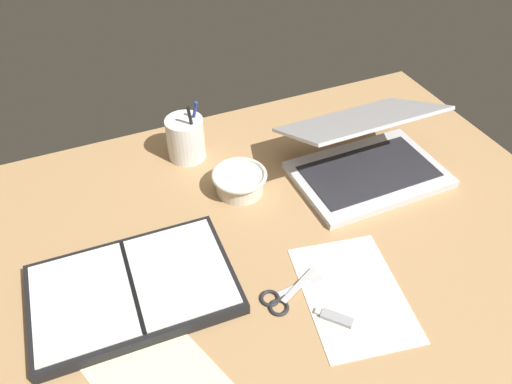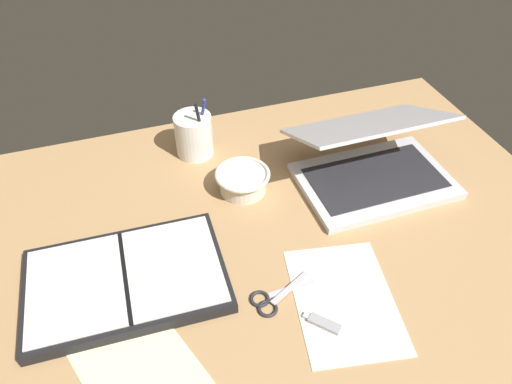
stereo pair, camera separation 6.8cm
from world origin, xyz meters
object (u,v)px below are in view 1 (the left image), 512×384
object	(u,v)px
laptop	(365,155)
pen_cup	(186,138)
planner	(133,289)
bowl	(239,181)
scissors	(281,298)

from	to	relation	value
laptop	pen_cup	distance (cm)	44.59
planner	pen_cup	bearing A→B (deg)	60.65
bowl	pen_cup	xyz separation A→B (cm)	(-7.25, 17.72, 2.63)
scissors	laptop	bearing A→B (deg)	21.77
scissors	bowl	bearing A→B (deg)	66.82
bowl	planner	bearing A→B (deg)	-146.72
bowl	scissors	distance (cm)	32.61
laptop	pen_cup	bearing A→B (deg)	147.86
laptop	planner	size ratio (longest dim) A/B	0.91
bowl	scissors	xyz separation A→B (cm)	(-4.46, -32.20, -2.59)
laptop	pen_cup	size ratio (longest dim) A/B	2.22
bowl	planner	xyz separation A→B (cm)	(-29.91, -19.63, -1.50)
pen_cup	scissors	xyz separation A→B (cm)	(2.80, -49.92, -5.22)
bowl	scissors	bearing A→B (deg)	-97.88
pen_cup	scissors	size ratio (longest dim) A/B	1.19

